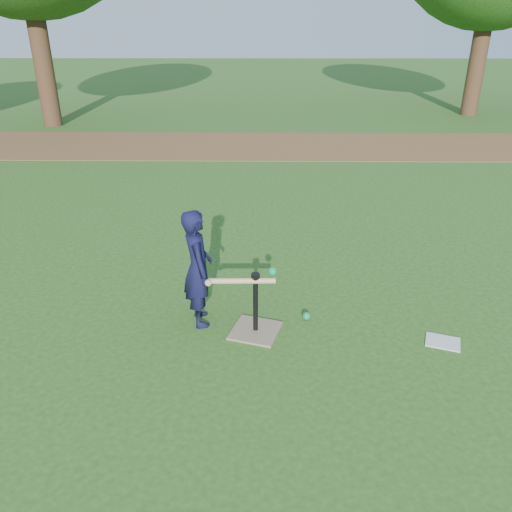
{
  "coord_description": "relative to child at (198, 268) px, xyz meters",
  "views": [
    {
      "loc": [
        -0.02,
        -4.37,
        2.65
      ],
      "look_at": [
        -0.08,
        -0.1,
        0.65
      ],
      "focal_mm": 35.0,
      "sensor_mm": 36.0,
      "label": 1
    }
  ],
  "objects": [
    {
      "name": "dirt_strip",
      "position": [
        0.62,
        7.71,
        -0.57
      ],
      "size": [
        24.0,
        3.0,
        0.01
      ],
      "primitive_type": "cube",
      "color": "brown",
      "rests_on": "ground"
    },
    {
      "name": "swing_action",
      "position": [
        0.45,
        -0.19,
        -0.01
      ],
      "size": [
        0.65,
        0.2,
        0.13
      ],
      "color": "tan",
      "rests_on": "ground"
    },
    {
      "name": "batting_tee",
      "position": [
        0.54,
        -0.18,
        -0.47
      ],
      "size": [
        0.54,
        0.54,
        0.61
      ],
      "color": "#8C7259",
      "rests_on": "ground"
    },
    {
      "name": "ground",
      "position": [
        0.62,
        0.21,
        -0.58
      ],
      "size": [
        80.0,
        80.0,
        0.0
      ],
      "primitive_type": "plane",
      "color": "#285116",
      "rests_on": "ground"
    },
    {
      "name": "clipboard",
      "position": [
        2.26,
        -0.34,
        -0.57
      ],
      "size": [
        0.36,
        0.32,
        0.01
      ],
      "primitive_type": "cube",
      "rotation": [
        0.0,
        0.0,
        -0.34
      ],
      "color": "silver",
      "rests_on": "ground"
    },
    {
      "name": "wiffle_ball_ground",
      "position": [
        1.04,
        0.03,
        -0.54
      ],
      "size": [
        0.08,
        0.08,
        0.08
      ],
      "primitive_type": "sphere",
      "color": "#0D904B",
      "rests_on": "ground"
    },
    {
      "name": "child",
      "position": [
        0.0,
        0.0,
        0.0
      ],
      "size": [
        0.38,
        0.48,
        1.15
      ],
      "primitive_type": "imported",
      "rotation": [
        0.0,
        0.0,
        1.84
      ],
      "color": "black",
      "rests_on": "ground"
    }
  ]
}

